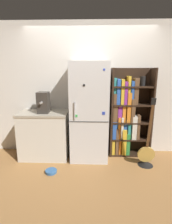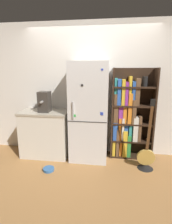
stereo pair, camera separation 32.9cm
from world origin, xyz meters
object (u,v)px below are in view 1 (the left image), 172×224
at_px(guitar, 146,156).
at_px(pet_bowl, 51,171).
at_px(bookshelf, 126,116).
at_px(refrigerator, 89,112).
at_px(espresso_machine, 43,103).

relative_size(guitar, pet_bowl, 6.45).
distance_m(bookshelf, guitar, 0.83).
xyz_separation_m(refrigerator, espresso_machine, (-0.85, -0.03, 0.18)).
height_order(bookshelf, guitar, bookshelf).
xyz_separation_m(refrigerator, pet_bowl, (-0.63, -0.59, -0.89)).
relative_size(refrigerator, espresso_machine, 4.71).
height_order(bookshelf, espresso_machine, bookshelf).
relative_size(espresso_machine, pet_bowl, 2.00).
xyz_separation_m(refrigerator, guitar, (1.03, -0.30, -0.74)).
height_order(refrigerator, bookshelf, refrigerator).
height_order(espresso_machine, guitar, espresso_machine).
bearing_deg(bookshelf, refrigerator, -167.28).
distance_m(bookshelf, pet_bowl, 1.75).
bearing_deg(pet_bowl, guitar, 9.89).
xyz_separation_m(bookshelf, pet_bowl, (-1.37, -0.75, -0.78)).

